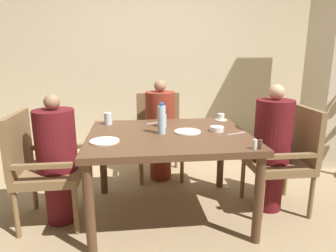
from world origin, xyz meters
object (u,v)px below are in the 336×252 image
chair_left_side (40,164)px  glass_tall_mid (162,121)px  diner_in_far_chair (160,129)px  water_bottle (162,119)px  bowl_small (217,129)px  diner_in_left_chair (57,158)px  chair_right_side (286,154)px  glass_tall_near (108,119)px  diner_in_right_chair (272,147)px  plate_main_right (105,141)px  teacup_with_saucer (221,117)px  chair_far_side (159,131)px  plate_main_left (187,132)px

chair_left_side → glass_tall_mid: chair_left_side is taller
diner_in_far_chair → water_bottle: size_ratio=4.28×
bowl_small → glass_tall_mid: 0.50m
diner_in_left_chair → water_bottle: diner_in_left_chair is taller
chair_right_side → glass_tall_mid: chair_right_side is taller
diner_in_far_chair → glass_tall_near: 0.70m
diner_in_far_chair → chair_right_side: size_ratio=1.19×
diner_in_right_chair → water_bottle: size_ratio=4.38×
diner_in_left_chair → plate_main_right: (0.40, -0.18, 0.19)m
diner_in_left_chair → bowl_small: (1.33, 0.02, 0.20)m
chair_left_side → diner_in_left_chair: diner_in_left_chair is taller
diner_in_right_chair → bowl_small: 0.53m
teacup_with_saucer → chair_right_side: bearing=-41.7°
chair_left_side → chair_right_side: size_ratio=1.00×
glass_tall_near → diner_in_far_chair: bearing=38.3°
chair_left_side → diner_in_far_chair: bearing=36.9°
diner_in_left_chair → diner_in_right_chair: size_ratio=0.95×
diner_in_far_chair → plate_main_right: (-0.51, -0.98, 0.17)m
chair_far_side → chair_right_side: 1.41m
diner_in_far_chair → teacup_with_saucer: 0.70m
plate_main_left → plate_main_right: size_ratio=1.00×
diner_in_far_chair → chair_left_side: bearing=-143.1°
diner_in_right_chair → bowl_small: (-0.50, 0.02, 0.18)m
chair_right_side → teacup_with_saucer: size_ratio=8.03×
plate_main_right → glass_tall_mid: (0.48, 0.42, 0.05)m
glass_tall_mid → diner_in_far_chair: bearing=87.0°
diner_in_right_chair → chair_left_side: bearing=180.0°
diner_in_right_chair → water_bottle: 1.01m
diner_in_left_chair → glass_tall_mid: size_ratio=9.70×
chair_far_side → water_bottle: bearing=-93.6°
chair_left_side → teacup_with_saucer: chair_left_side is taller
plate_main_left → water_bottle: bearing=-176.3°
chair_far_side → bowl_small: size_ratio=8.10×
water_bottle → chair_right_side: bearing=-0.1°
glass_tall_near → glass_tall_mid: bearing=-15.8°
diner_in_left_chair → diner_in_far_chair: size_ratio=0.98×
chair_far_side → glass_tall_mid: chair_far_side is taller
chair_left_side → teacup_with_saucer: (1.62, 0.43, 0.25)m
plate_main_right → bowl_small: 0.94m
water_bottle → glass_tall_near: 0.60m
water_bottle → glass_tall_near: (-0.46, 0.38, -0.06)m
chair_right_side → bowl_small: (-0.64, 0.02, 0.25)m
teacup_with_saucer → glass_tall_mid: (-0.60, -0.19, 0.03)m
chair_left_side → diner_in_left_chair: 0.15m
plate_main_right → glass_tall_near: (-0.01, 0.56, 0.05)m
teacup_with_saucer → glass_tall_near: bearing=-177.2°
diner_in_right_chair → plate_main_left: (-0.75, 0.02, 0.16)m
bowl_small → glass_tall_near: size_ratio=1.03×
chair_left_side → diner_in_right_chair: (1.97, 0.00, 0.07)m
diner_in_left_chair → diner_in_right_chair: (1.83, -0.00, 0.03)m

